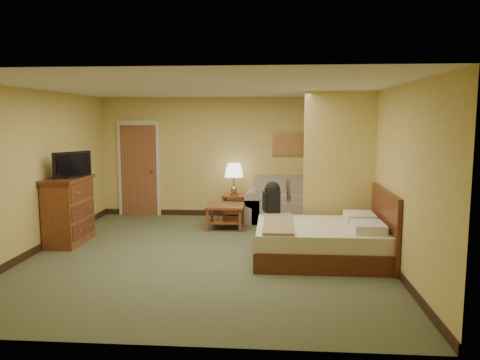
# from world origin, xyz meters

# --- Properties ---
(floor) EXTENTS (6.00, 6.00, 0.00)m
(floor) POSITION_xyz_m (0.00, 0.00, 0.00)
(floor) COLOR #4A5134
(floor) RESTS_ON ground
(ceiling) EXTENTS (6.00, 6.00, 0.00)m
(ceiling) POSITION_xyz_m (0.00, 0.00, 2.60)
(ceiling) COLOR white
(ceiling) RESTS_ON back_wall
(back_wall) EXTENTS (5.50, 0.02, 2.60)m
(back_wall) POSITION_xyz_m (0.00, 3.00, 1.30)
(back_wall) COLOR tan
(back_wall) RESTS_ON floor
(left_wall) EXTENTS (0.02, 6.00, 2.60)m
(left_wall) POSITION_xyz_m (-2.75, 0.00, 1.30)
(left_wall) COLOR tan
(left_wall) RESTS_ON floor
(right_wall) EXTENTS (0.02, 6.00, 2.60)m
(right_wall) POSITION_xyz_m (2.75, 0.00, 1.30)
(right_wall) COLOR tan
(right_wall) RESTS_ON floor
(partition) EXTENTS (1.20, 0.15, 2.60)m
(partition) POSITION_xyz_m (2.15, 0.93, 1.30)
(partition) COLOR tan
(partition) RESTS_ON floor
(door) EXTENTS (0.94, 0.16, 2.10)m
(door) POSITION_xyz_m (-1.95, 2.96, 1.03)
(door) COLOR beige
(door) RESTS_ON floor
(baseboard) EXTENTS (5.50, 0.02, 0.12)m
(baseboard) POSITION_xyz_m (0.00, 2.99, 0.06)
(baseboard) COLOR black
(baseboard) RESTS_ON floor
(loveseat) EXTENTS (1.81, 0.84, 0.92)m
(loveseat) POSITION_xyz_m (1.34, 2.58, 0.30)
(loveseat) COLOR gray
(loveseat) RESTS_ON floor
(side_table) EXTENTS (0.49, 0.49, 0.53)m
(side_table) POSITION_xyz_m (0.19, 2.65, 0.35)
(side_table) COLOR brown
(side_table) RESTS_ON floor
(table_lamp) EXTENTS (0.40, 0.40, 0.67)m
(table_lamp) POSITION_xyz_m (0.19, 2.65, 1.04)
(table_lamp) COLOR #A87F3D
(table_lamp) RESTS_ON side_table
(coffee_table) EXTENTS (0.73, 0.73, 0.47)m
(coffee_table) POSITION_xyz_m (0.09, 1.84, 0.33)
(coffee_table) COLOR brown
(coffee_table) RESTS_ON floor
(wall_picture) EXTENTS (0.69, 0.04, 0.54)m
(wall_picture) POSITION_xyz_m (1.34, 2.97, 1.60)
(wall_picture) COLOR #B78E3F
(wall_picture) RESTS_ON back_wall
(dresser) EXTENTS (0.56, 1.07, 1.14)m
(dresser) POSITION_xyz_m (-2.48, 0.52, 0.58)
(dresser) COLOR brown
(dresser) RESTS_ON floor
(tv) EXTENTS (0.42, 0.65, 0.44)m
(tv) POSITION_xyz_m (-2.38, 0.52, 1.35)
(tv) COLOR black
(tv) RESTS_ON dresser
(bed) EXTENTS (1.97, 1.67, 1.08)m
(bed) POSITION_xyz_m (1.82, -0.10, 0.30)
(bed) COLOR #4A2011
(bed) RESTS_ON floor
(backpack) EXTENTS (0.28, 0.36, 0.56)m
(backpack) POSITION_xyz_m (1.02, 0.68, 0.83)
(backpack) COLOR black
(backpack) RESTS_ON bed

